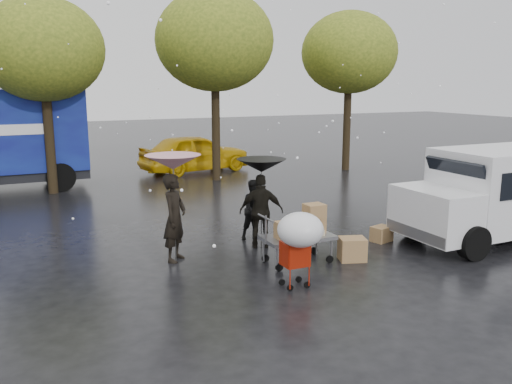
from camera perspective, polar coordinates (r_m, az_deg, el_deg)
name	(u,v)px	position (r m, az deg, el deg)	size (l,w,h in m)	color
ground	(277,267)	(11.31, 2.17, -7.88)	(90.00, 90.00, 0.00)	black
person_pink	(175,218)	(11.57, -8.56, -2.69)	(0.69, 0.45, 1.88)	black
person_middle	(255,209)	(13.08, -0.09, -1.85)	(0.71, 0.55, 1.46)	black
person_black	(261,211)	(12.37, 0.57, -2.04)	(1.00, 0.42, 1.71)	black
umbrella_pink	(173,162)	(11.34, -8.73, 3.12)	(1.17, 1.17, 2.28)	#4C4C4C
umbrella_black	(261,166)	(12.16, 0.58, 2.79)	(1.12, 1.12, 2.06)	#4C4C4C
vendor_cart	(301,229)	(11.42, 4.81, -3.89)	(1.52, 0.80, 1.27)	slate
shopping_cart	(300,234)	(9.83, 4.60, -4.41)	(0.84, 0.84, 1.46)	#A31C09
white_van	(501,192)	(14.27, 24.42, 0.01)	(4.91, 2.18, 2.20)	white
box_ground_near	(352,249)	(11.81, 10.09, -5.94)	(0.55, 0.44, 0.49)	olive
box_ground_far	(381,234)	(13.34, 13.07, -4.32)	(0.46, 0.36, 0.36)	olive
yellow_taxi	(195,153)	(23.09, -6.43, 4.11)	(1.89, 4.69, 1.60)	#D8A50B
tree_row	(135,45)	(20.01, -12.62, 14.90)	(21.60, 4.40, 7.12)	black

